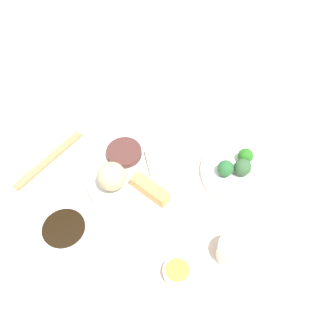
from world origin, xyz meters
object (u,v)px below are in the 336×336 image
object	(u,v)px
broccoli_plate	(241,172)
soy_sauce_bowl	(66,232)
main_plate	(138,175)
chopsticks_pair	(49,160)
sauce_ramekin_hot_mustard	(177,272)
teacup	(233,250)

from	to	relation	value
broccoli_plate	soy_sauce_bowl	distance (m)	0.44
main_plate	chopsticks_pair	world-z (taller)	main_plate
broccoli_plate	sauce_ramekin_hot_mustard	distance (m)	0.30
broccoli_plate	teacup	distance (m)	0.22
broccoli_plate	chopsticks_pair	size ratio (longest dim) A/B	0.92
sauce_ramekin_hot_mustard	chopsticks_pair	xyz separation A→B (m)	(-0.22, 0.38, -0.01)
sauce_ramekin_hot_mustard	broccoli_plate	bearing A→B (deg)	39.51
sauce_ramekin_hot_mustard	chopsticks_pair	size ratio (longest dim) A/B	0.28
soy_sauce_bowl	teacup	distance (m)	0.36
main_plate	broccoli_plate	distance (m)	0.26
main_plate	sauce_ramekin_hot_mustard	world-z (taller)	sauce_ramekin_hot_mustard
broccoli_plate	soy_sauce_bowl	xyz separation A→B (m)	(-0.44, -0.03, 0.01)
broccoli_plate	teacup	world-z (taller)	teacup
soy_sauce_bowl	teacup	bearing A→B (deg)	-25.27
sauce_ramekin_hot_mustard	teacup	distance (m)	0.13
broccoli_plate	teacup	bearing A→B (deg)	-119.68
main_plate	sauce_ramekin_hot_mustard	bearing A→B (deg)	-87.22
chopsticks_pair	sauce_ramekin_hot_mustard	bearing A→B (deg)	-60.49
main_plate	chopsticks_pair	xyz separation A→B (m)	(-0.20, 0.12, -0.00)
teacup	chopsticks_pair	size ratio (longest dim) A/B	0.31
broccoli_plate	chopsticks_pair	distance (m)	0.49
broccoli_plate	soy_sauce_bowl	bearing A→B (deg)	-175.52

